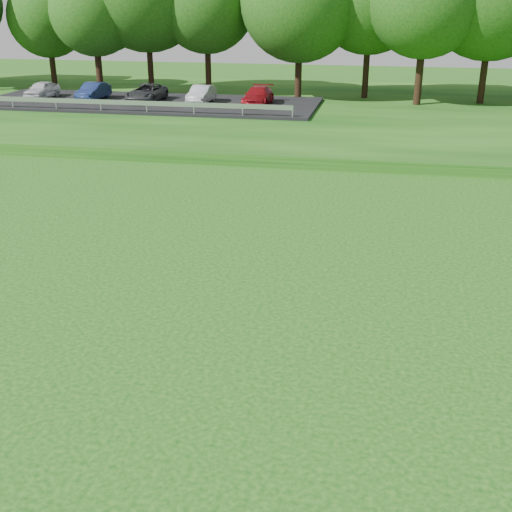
# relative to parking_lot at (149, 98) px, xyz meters

# --- Properties ---
(berm) EXTENTS (130.00, 30.00, 0.60)m
(berm) POSITION_rel_parking_lot_xyz_m (23.76, 1.19, -0.73)
(berm) COLOR #0C3F0C
(berm) RESTS_ON ground
(parking_lot) EXTENTS (24.00, 9.00, 1.38)m
(parking_lot) POSITION_rel_parking_lot_xyz_m (0.00, 0.00, 0.00)
(parking_lot) COLOR black
(parking_lot) RESTS_ON berm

